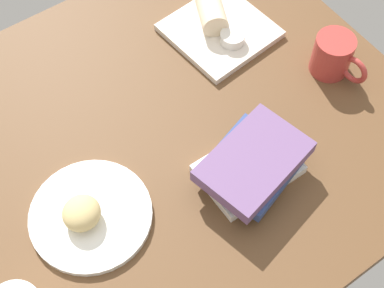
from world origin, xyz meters
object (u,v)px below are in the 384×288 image
breakfast_wrap (210,9)px  book_stack (252,165)px  round_plate (91,215)px  coffee_mug (334,55)px  scone_pastry (82,213)px  square_plate (220,31)px  sauce_cup (232,38)px

breakfast_wrap → book_stack: (17.26, 37.00, -0.58)cm
book_stack → round_plate: bearing=-18.5°
round_plate → book_stack: size_ratio=1.00×
coffee_mug → round_plate: bearing=0.6°
scone_pastry → square_plate: (-48.62, -23.20, -2.97)cm
square_plate → sauce_cup: bearing=88.9°
round_plate → coffee_mug: bearing=-179.4°
sauce_cup → book_stack: book_stack is taller
scone_pastry → square_plate: size_ratio=0.34×
round_plate → coffee_mug: size_ratio=1.73×
square_plate → breakfast_wrap: breakfast_wrap is taller
square_plate → coffee_mug: 26.54cm
breakfast_wrap → round_plate: bearing=54.0°
square_plate → breakfast_wrap: bearing=-91.1°
square_plate → sauce_cup: (0.10, 4.81, 2.10)cm
square_plate → scone_pastry: bearing=25.5°
round_plate → sauce_cup: size_ratio=4.14×
square_plate → coffee_mug: size_ratio=1.60×
scone_pastry → book_stack: book_stack is taller
scone_pastry → breakfast_wrap: 55.71cm
scone_pastry → book_stack: (-31.43, 9.95, 0.20)cm
round_plate → breakfast_wrap: size_ratio=1.95×
scone_pastry → breakfast_wrap: breakfast_wrap is taller
sauce_cup → breakfast_wrap: breakfast_wrap is taller
round_plate → square_plate: bearing=-153.9°
round_plate → breakfast_wrap: 54.52cm
scone_pastry → sauce_cup: size_ratio=1.30×
scone_pastry → round_plate: bearing=-176.0°
sauce_cup → book_stack: size_ratio=0.24×
round_plate → scone_pastry: size_ratio=3.17×
square_plate → sauce_cup: 5.25cm
sauce_cup → coffee_mug: coffee_mug is taller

